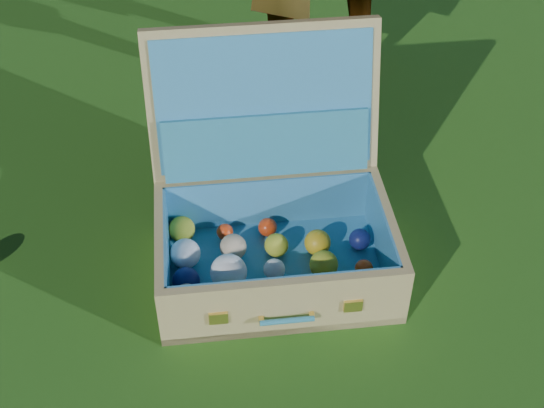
{
  "coord_description": "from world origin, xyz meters",
  "views": [
    {
      "loc": [
        -0.0,
        -1.38,
        1.41
      ],
      "look_at": [
        0.17,
        -0.0,
        0.17
      ],
      "focal_mm": 50.0,
      "sensor_mm": 36.0,
      "label": 1
    }
  ],
  "objects": [
    {
      "name": "suitcase",
      "position": [
        0.16,
        -0.0,
        0.16
      ],
      "size": [
        0.58,
        0.55,
        0.55
      ],
      "rotation": [
        0.0,
        0.0,
        -0.01
      ],
      "color": "tan",
      "rests_on": "ground"
    },
    {
      "name": "ground",
      "position": [
        0.0,
        0.0,
        0.0
      ],
      "size": [
        60.0,
        60.0,
        0.0
      ],
      "primitive_type": "plane",
      "color": "#215114",
      "rests_on": "ground"
    }
  ]
}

